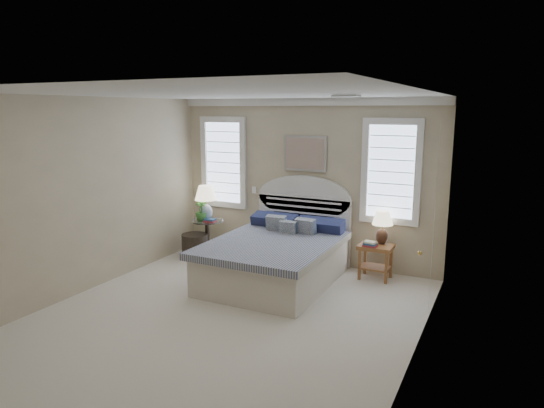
{
  "coord_description": "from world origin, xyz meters",
  "views": [
    {
      "loc": [
        2.99,
        -4.81,
        2.53
      ],
      "look_at": [
        0.13,
        1.0,
        1.26
      ],
      "focal_mm": 32.0,
      "sensor_mm": 36.0,
      "label": 1
    }
  ],
  "objects": [
    {
      "name": "lamp_left",
      "position": [
        -1.68,
        2.07,
        1.0
      ],
      "size": [
        0.48,
        0.48,
        0.61
      ],
      "rotation": [
        0.0,
        0.0,
        -0.35
      ],
      "color": "white",
      "rests_on": "side_table_left"
    },
    {
      "name": "painting",
      "position": [
        0.0,
        2.46,
        1.82
      ],
      "size": [
        0.74,
        0.04,
        0.58
      ],
      "primitive_type": "cube",
      "color": "silver",
      "rests_on": "wall_back"
    },
    {
      "name": "wall_back",
      "position": [
        0.0,
        2.5,
        1.35
      ],
      "size": [
        4.5,
        0.02,
        2.7
      ],
      "primitive_type": "cube",
      "color": "tan",
      "rests_on": "floor"
    },
    {
      "name": "nightstand_right",
      "position": [
        1.3,
        2.15,
        0.39
      ],
      "size": [
        0.5,
        0.4,
        0.53
      ],
      "color": "#946030",
      "rests_on": "floor"
    },
    {
      "name": "lamp_right",
      "position": [
        1.35,
        2.27,
        0.84
      ],
      "size": [
        0.38,
        0.38,
        0.51
      ],
      "rotation": [
        0.0,
        0.0,
        -0.26
      ],
      "color": "black",
      "rests_on": "nightstand_right"
    },
    {
      "name": "closet_door",
      "position": [
        2.23,
        1.2,
        1.2
      ],
      "size": [
        0.02,
        1.8,
        2.4
      ],
      "primitive_type": "cube",
      "color": "silver",
      "rests_on": "floor"
    },
    {
      "name": "wall_right",
      "position": [
        2.25,
        0.0,
        1.35
      ],
      "size": [
        0.02,
        5.0,
        2.7
      ],
      "primitive_type": "cube",
      "color": "tan",
      "rests_on": "floor"
    },
    {
      "name": "wall_left",
      "position": [
        -2.25,
        0.0,
        1.35
      ],
      "size": [
        0.02,
        5.0,
        2.7
      ],
      "primitive_type": "cube",
      "color": "tan",
      "rests_on": "floor"
    },
    {
      "name": "potted_plant",
      "position": [
        -1.7,
        1.96,
        0.81
      ],
      "size": [
        0.23,
        0.23,
        0.37
      ],
      "primitive_type": "imported",
      "rotation": [
        0.0,
        0.0,
        0.13
      ],
      "color": "#2B6B2D",
      "rests_on": "side_table_left"
    },
    {
      "name": "ceiling",
      "position": [
        0.0,
        0.0,
        2.7
      ],
      "size": [
        4.5,
        5.0,
        0.01
      ],
      "primitive_type": "cube",
      "color": "silver",
      "rests_on": "wall_back"
    },
    {
      "name": "window_left",
      "position": [
        -1.55,
        2.48,
        1.6
      ],
      "size": [
        0.9,
        0.06,
        1.6
      ],
      "primitive_type": "cube",
      "color": "silver",
      "rests_on": "wall_back"
    },
    {
      "name": "floor_pot",
      "position": [
        -1.79,
        1.86,
        0.2
      ],
      "size": [
        0.5,
        0.5,
        0.41
      ],
      "primitive_type": "cylinder",
      "rotation": [
        0.0,
        0.0,
        0.13
      ],
      "color": "black",
      "rests_on": "floor"
    },
    {
      "name": "crown_molding",
      "position": [
        0.0,
        2.46,
        2.64
      ],
      "size": [
        4.5,
        0.08,
        0.12
      ],
      "primitive_type": "cube",
      "color": "white",
      "rests_on": "wall_back"
    },
    {
      "name": "switch_plate",
      "position": [
        -0.95,
        2.48,
        1.15
      ],
      "size": [
        0.08,
        0.01,
        0.12
      ],
      "primitive_type": "cube",
      "color": "white",
      "rests_on": "wall_back"
    },
    {
      "name": "bed",
      "position": [
        0.0,
        1.46,
        0.39
      ],
      "size": [
        1.72,
        2.28,
        1.47
      ],
      "color": "#B5B09F",
      "rests_on": "floor"
    },
    {
      "name": "books_left",
      "position": [
        -1.53,
        1.96,
        0.66
      ],
      "size": [
        0.2,
        0.15,
        0.05
      ],
      "rotation": [
        0.0,
        0.0,
        0.07
      ],
      "color": "#A12831",
      "rests_on": "side_table_left"
    },
    {
      "name": "hvac_vent",
      "position": [
        1.2,
        0.8,
        2.68
      ],
      "size": [
        0.3,
        0.2,
        0.02
      ],
      "primitive_type": "cube",
      "color": "#B2B2B2",
      "rests_on": "ceiling"
    },
    {
      "name": "side_table_left",
      "position": [
        -1.65,
        2.05,
        0.39
      ],
      "size": [
        0.56,
        0.56,
        0.63
      ],
      "color": "black",
      "rests_on": "floor"
    },
    {
      "name": "books_right",
      "position": [
        1.24,
        2.02,
        0.57
      ],
      "size": [
        0.22,
        0.17,
        0.08
      ],
      "rotation": [
        0.0,
        0.0,
        -0.17
      ],
      "color": "#A12831",
      "rests_on": "nightstand_right"
    },
    {
      "name": "window_right",
      "position": [
        1.4,
        2.48,
        1.6
      ],
      "size": [
        0.9,
        0.06,
        1.6
      ],
      "primitive_type": "cube",
      "color": "silver",
      "rests_on": "wall_back"
    },
    {
      "name": "floor",
      "position": [
        0.0,
        0.0,
        0.0
      ],
      "size": [
        4.5,
        5.0,
        0.01
      ],
      "primitive_type": "cube",
      "color": "beige",
      "rests_on": "ground"
    }
  ]
}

